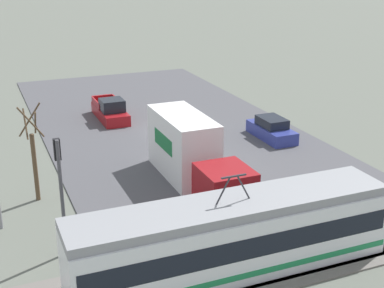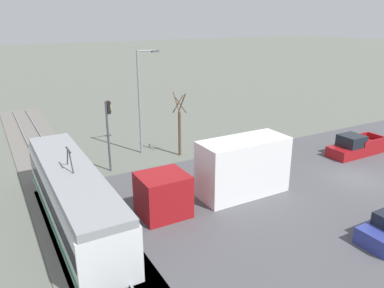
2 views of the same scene
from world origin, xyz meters
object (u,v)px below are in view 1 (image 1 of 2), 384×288
box_truck (192,155)px  street_tree (34,158)px  light_rail_tram (232,237)px  pickup_truck (110,111)px  traffic_light_pole (60,182)px  sedan_car_0 (272,130)px

box_truck → street_tree: size_ratio=1.87×
light_rail_tram → pickup_truck: light_rail_tram is taller
light_rail_tram → box_truck: size_ratio=1.37×
box_truck → pickup_truck: (1.22, -14.13, -1.05)m
light_rail_tram → pickup_truck: 23.17m
traffic_light_pole → pickup_truck: bearing=-110.0°
light_rail_tram → pickup_truck: bearing=-91.7°
pickup_truck → sedan_car_0: size_ratio=1.21×
sedan_car_0 → street_tree: 17.46m
box_truck → pickup_truck: bearing=-85.0°
box_truck → light_rail_tram: bearing=78.0°
pickup_truck → traffic_light_pole: size_ratio=0.98×
light_rail_tram → street_tree: bearing=-57.0°
light_rail_tram → street_tree: 12.26m
box_truck → street_tree: street_tree is taller
light_rail_tram → traffic_light_pole: (6.21, -4.13, 1.87)m
pickup_truck → sedan_car_0: (-9.57, 9.00, -0.04)m
pickup_truck → street_tree: 14.93m
light_rail_tram → street_tree: size_ratio=2.57×
light_rail_tram → pickup_truck: (-0.70, -23.14, -0.86)m
light_rail_tram → box_truck: bearing=-102.0°
box_truck → street_tree: (8.58, -1.25, 0.65)m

